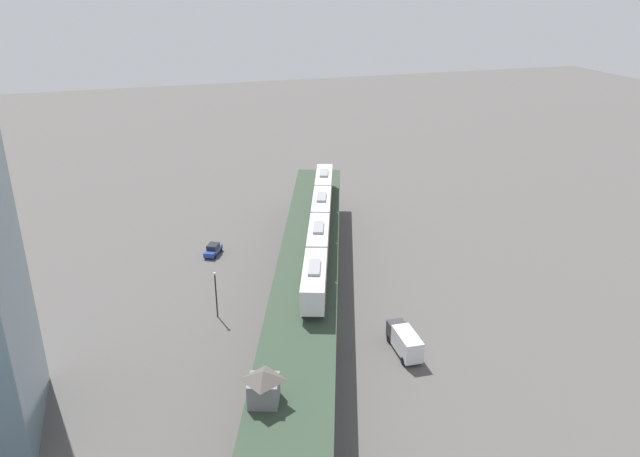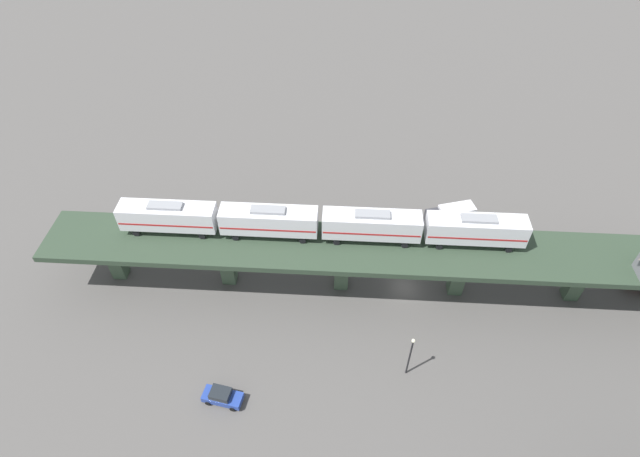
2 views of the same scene
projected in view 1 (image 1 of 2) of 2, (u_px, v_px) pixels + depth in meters
ground_plane at (307, 321)px, 86.17m from camera, size 400.00×400.00×0.00m
elevated_viaduct at (307, 278)px, 83.84m from camera, size 38.61×89.53×7.61m
subway_train at (320, 222)px, 92.77m from camera, size 19.25×47.88×4.45m
signal_hut at (264, 386)px, 57.37m from camera, size 4.11×4.11×3.40m
street_car_blue at (213, 250)px, 105.85m from camera, size 3.74×4.71×1.89m
delivery_truck at (405, 341)px, 78.28m from camera, size 2.67×7.30×3.20m
street_lamp at (216, 291)px, 85.56m from camera, size 0.44×0.44×6.94m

